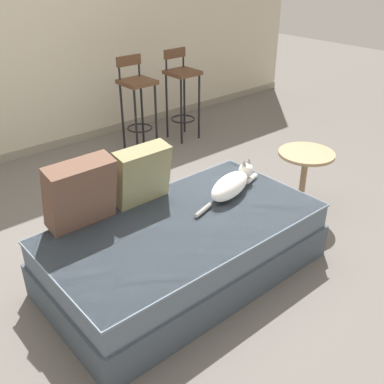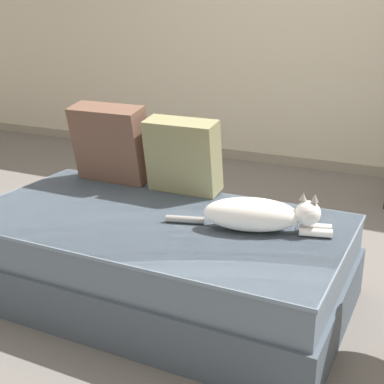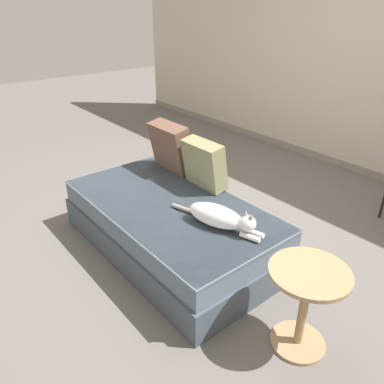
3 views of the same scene
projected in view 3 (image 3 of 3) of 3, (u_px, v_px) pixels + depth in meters
ground_plane at (207, 230)px, 3.30m from camera, size 16.00×16.00×0.00m
wall_back_panel at (368, 54)px, 3.98m from camera, size 8.00×0.10×2.60m
wall_baseboard_trim at (344, 164)px, 4.52m from camera, size 8.00×0.02×0.09m
couch at (170, 225)px, 2.98m from camera, size 1.81×0.98×0.42m
throw_pillow_corner at (171, 147)px, 3.35m from camera, size 0.42×0.23×0.44m
throw_pillow_middle at (204, 164)px, 3.05m from camera, size 0.39×0.20×0.40m
cat at (220, 217)px, 2.55m from camera, size 0.74×0.28×0.19m
side_table at (305, 298)px, 2.06m from camera, size 0.44×0.44×0.54m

